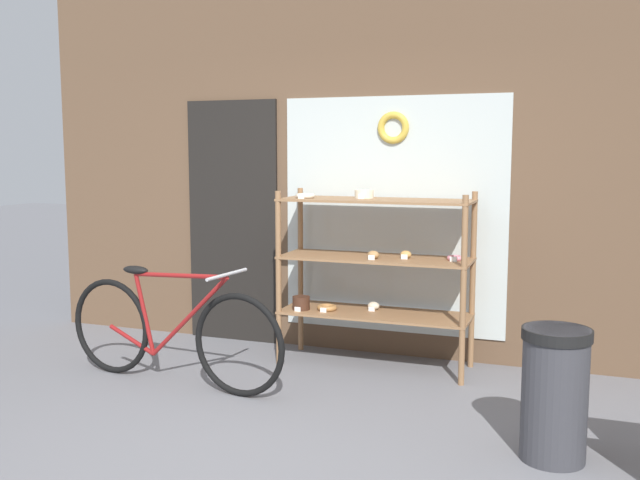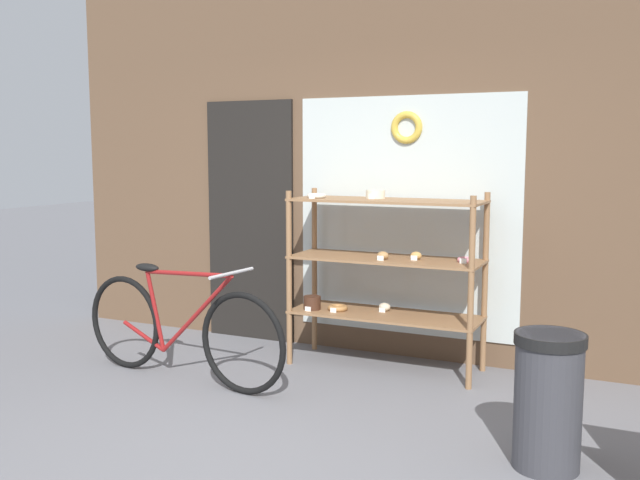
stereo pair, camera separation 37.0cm
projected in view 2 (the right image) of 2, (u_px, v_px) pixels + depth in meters
The scene contains 5 objects.
ground_plane at pixel (239, 459), 3.88m from camera, with size 30.00×30.00×0.00m, color slate.
storefront_facade at pixel (382, 141), 5.74m from camera, with size 6.05×0.13×3.58m.
display_case at pixel (382, 263), 5.44m from camera, with size 1.46×0.51×1.37m.
bicycle at pixel (179, 329), 5.18m from camera, with size 1.86×0.46×0.85m.
trash_bin at pixel (548, 396), 3.73m from camera, with size 0.37×0.37×0.73m.
Camera 2 is at (1.96, -3.17, 1.67)m, focal length 40.00 mm.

